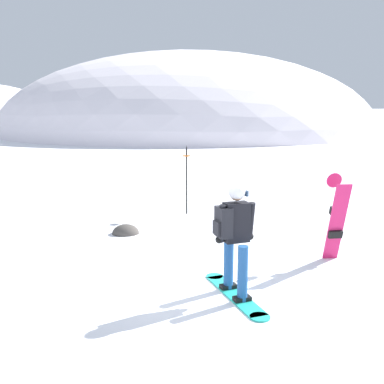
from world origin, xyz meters
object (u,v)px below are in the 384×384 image
(snowboarder_main, at_px, (234,237))
(rock_dark, at_px, (126,234))
(spare_snowboard, at_px, (336,218))
(piste_marker_near, at_px, (187,175))

(snowboarder_main, distance_m, rock_dark, 4.01)
(snowboarder_main, height_order, spare_snowboard, snowboarder_main)
(piste_marker_near, relative_size, rock_dark, 2.98)
(rock_dark, bearing_deg, snowboarder_main, -65.37)
(piste_marker_near, distance_m, rock_dark, 2.47)
(snowboarder_main, distance_m, piste_marker_near, 5.18)
(piste_marker_near, bearing_deg, rock_dark, -133.31)
(snowboarder_main, height_order, rock_dark, snowboarder_main)
(spare_snowboard, bearing_deg, rock_dark, 148.68)
(spare_snowboard, height_order, rock_dark, spare_snowboard)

